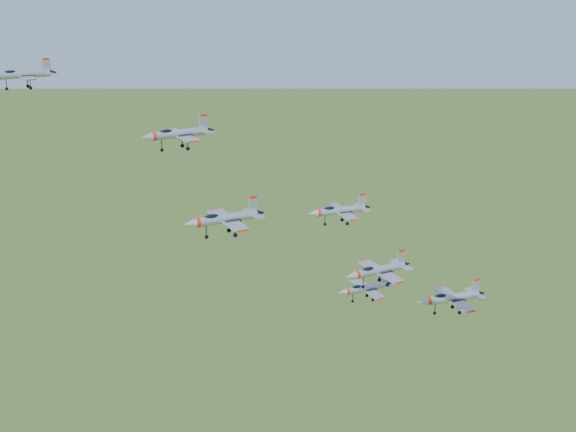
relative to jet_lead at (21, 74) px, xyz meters
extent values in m
cylinder|color=#9599A0|center=(0.31, 0.09, -0.03)|extent=(8.02, 3.48, 1.16)
cone|color=black|center=(4.74, 1.46, -0.03)|extent=(1.48, 1.31, 0.99)
ellipsoid|color=black|center=(-1.57, -0.48, 0.41)|extent=(2.12, 1.38, 0.74)
cube|color=#9599A0|center=(1.21, -2.24, -0.25)|extent=(3.12, 4.36, 0.12)
cube|color=#9599A0|center=(-0.26, 2.53, -0.25)|extent=(3.12, 4.36, 0.12)
cube|color=#9599A0|center=(3.80, 1.17, 1.18)|extent=(1.31, 0.50, 1.87)
cube|color=red|center=(3.80, 1.17, 2.16)|extent=(0.98, 0.41, 0.31)
cylinder|color=#9599A0|center=(22.75, -16.75, -6.74)|extent=(8.37, 3.66, 1.21)
cone|color=#9599A0|center=(17.94, -18.26, -6.74)|extent=(1.96, 1.66, 1.21)
cone|color=black|center=(27.38, -15.31, -6.74)|extent=(1.55, 1.37, 1.03)
ellipsoid|color=black|center=(20.79, -17.37, -6.28)|extent=(2.22, 1.44, 0.77)
cube|color=#9599A0|center=(23.71, -19.19, -6.97)|extent=(3.27, 4.55, 0.13)
cube|color=#9599A0|center=(22.15, -14.21, -6.97)|extent=(3.27, 4.55, 0.13)
cube|color=#9599A0|center=(26.40, -15.61, -5.48)|extent=(1.37, 0.52, 1.96)
cube|color=red|center=(26.40, -15.61, -4.45)|extent=(1.02, 0.43, 0.33)
cylinder|color=#9599A0|center=(27.32, -31.12, -15.17)|extent=(8.62, 3.40, 1.24)
cone|color=#9599A0|center=(22.34, -32.44, -15.17)|extent=(1.98, 1.64, 1.24)
cone|color=black|center=(32.11, -29.85, -15.17)|extent=(1.56, 1.36, 1.05)
ellipsoid|color=black|center=(25.29, -31.66, -14.70)|extent=(2.26, 1.40, 0.79)
cube|color=#9599A0|center=(28.19, -33.65, -15.40)|extent=(3.20, 4.62, 0.13)
cube|color=#9599A0|center=(26.82, -28.49, -15.40)|extent=(3.20, 4.62, 0.13)
cube|color=#9599A0|center=(31.10, -30.12, -13.88)|extent=(1.41, 0.48, 2.00)
cube|color=red|center=(31.10, -30.12, -12.83)|extent=(1.05, 0.40, 0.33)
cylinder|color=#9599A0|center=(49.58, -7.81, -22.96)|extent=(8.62, 2.45, 1.23)
cone|color=#9599A0|center=(44.51, -8.55, -22.96)|extent=(1.87, 1.47, 1.23)
cone|color=black|center=(54.46, -7.10, -22.96)|extent=(1.47, 1.23, 1.05)
ellipsoid|color=black|center=(47.52, -8.12, -22.50)|extent=(2.19, 1.18, 0.78)
cube|color=#9599A0|center=(50.15, -10.42, -23.20)|extent=(2.76, 4.44, 0.13)
cube|color=#9599A0|center=(49.39, -5.16, -23.20)|extent=(2.76, 4.44, 0.13)
cube|color=#9599A0|center=(53.43, -7.25, -21.68)|extent=(1.42, 0.32, 1.99)
cube|color=red|center=(53.43, -7.25, -20.64)|extent=(1.05, 0.28, 0.33)
cylinder|color=#9599A0|center=(50.31, -26.56, -26.27)|extent=(8.47, 3.54, 1.22)
cone|color=#9599A0|center=(45.44, -27.98, -26.27)|extent=(1.97, 1.65, 1.22)
cone|color=black|center=(55.01, -25.20, -26.27)|extent=(1.55, 1.37, 1.04)
ellipsoid|color=black|center=(48.33, -27.14, -25.81)|extent=(2.23, 1.42, 0.78)
cube|color=#9599A0|center=(51.23, -29.04, -26.51)|extent=(3.23, 4.58, 0.13)
cube|color=#9599A0|center=(49.76, -23.98, -26.51)|extent=(3.23, 4.58, 0.13)
cube|color=#9599A0|center=(54.02, -25.49, -25.00)|extent=(1.39, 0.50, 1.97)
cube|color=red|center=(54.02, -25.49, -23.97)|extent=(1.03, 0.42, 0.33)
cylinder|color=#9599A0|center=(53.25, -11.76, -35.66)|extent=(7.98, 2.90, 1.14)
cone|color=#9599A0|center=(48.62, -12.84, -35.66)|extent=(1.80, 1.47, 1.14)
cone|color=black|center=(57.71, -10.73, -35.66)|extent=(1.42, 1.23, 0.97)
ellipsoid|color=black|center=(51.37, -12.20, -35.23)|extent=(2.07, 1.24, 0.73)
cube|color=#9599A0|center=(53.98, -14.12, -35.88)|extent=(2.85, 4.23, 0.12)
cube|color=#9599A0|center=(52.87, -9.32, -35.88)|extent=(2.85, 4.23, 0.12)
cube|color=#9599A0|center=(56.77, -10.95, -34.47)|extent=(1.31, 0.40, 1.85)
cube|color=red|center=(56.77, -10.95, -33.50)|extent=(0.97, 0.34, 0.31)
cylinder|color=#9599A0|center=(70.17, -9.01, -40.25)|extent=(10.24, 2.55, 1.46)
cone|color=#9599A0|center=(64.12, -9.67, -40.25)|extent=(2.17, 1.68, 1.46)
cone|color=black|center=(75.99, -8.37, -40.25)|extent=(1.70, 1.41, 1.24)
ellipsoid|color=black|center=(67.70, -9.27, -39.70)|extent=(2.58, 1.32, 0.93)
cube|color=#9599A0|center=(70.73, -12.12, -40.54)|extent=(3.11, 5.21, 0.16)
cube|color=#9599A0|center=(70.05, -5.85, -40.54)|extent=(3.11, 5.21, 0.16)
cube|color=#9599A0|center=(74.76, -8.51, -38.73)|extent=(1.69, 0.32, 2.37)
cube|color=red|center=(74.76, -8.51, -37.50)|extent=(1.25, 0.29, 0.39)
camera|label=1|loc=(14.45, -130.28, 18.25)|focal=50.00mm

